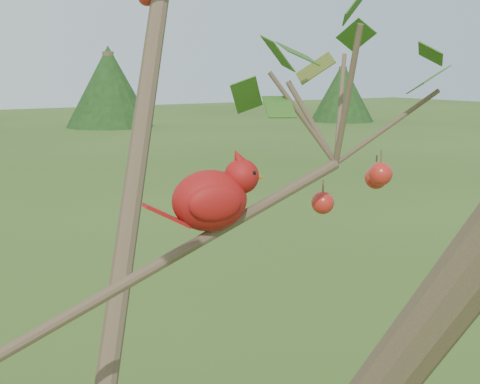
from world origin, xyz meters
The scene contains 2 objects.
crabapple_tree centered at (0.03, -0.02, 2.12)m, with size 2.35×2.05×2.95m.
cardinal centered at (0.33, 0.07, 2.16)m, with size 0.20×0.11×0.14m.
Camera 1 is at (-0.24, -0.88, 2.36)m, focal length 55.00 mm.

